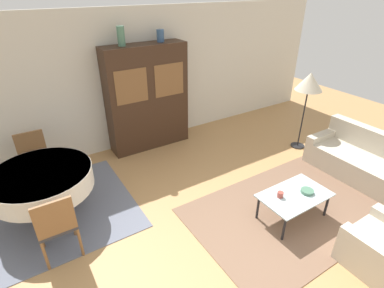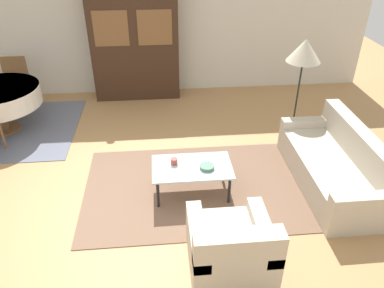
# 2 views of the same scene
# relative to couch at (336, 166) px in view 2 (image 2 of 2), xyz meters

# --- Properties ---
(ground_plane) EXTENTS (14.00, 14.00, 0.00)m
(ground_plane) POSITION_rel_couch_xyz_m (-3.07, -0.20, -0.28)
(ground_plane) COLOR tan
(wall_back) EXTENTS (10.00, 0.06, 2.70)m
(wall_back) POSITION_rel_couch_xyz_m (-3.07, 3.43, 1.07)
(wall_back) COLOR beige
(wall_back) RESTS_ON ground_plane
(area_rug) EXTENTS (3.00, 1.96, 0.01)m
(area_rug) POSITION_rel_couch_xyz_m (-1.83, 0.08, -0.28)
(area_rug) COLOR brown
(area_rug) RESTS_ON ground_plane
(dining_rug) EXTENTS (2.39, 2.09, 0.01)m
(dining_rug) POSITION_rel_couch_xyz_m (-4.92, 1.95, -0.28)
(dining_rug) COLOR slate
(dining_rug) RESTS_ON ground_plane
(couch) EXTENTS (0.84, 1.95, 0.80)m
(couch) POSITION_rel_couch_xyz_m (0.00, 0.00, 0.00)
(couch) COLOR beige
(couch) RESTS_ON ground_plane
(armchair) EXTENTS (0.82, 0.87, 0.77)m
(armchair) POSITION_rel_couch_xyz_m (-1.64, -1.28, -0.00)
(armchair) COLOR beige
(armchair) RESTS_ON ground_plane
(coffee_table) EXTENTS (1.01, 0.62, 0.41)m
(coffee_table) POSITION_rel_couch_xyz_m (-1.91, -0.01, 0.09)
(coffee_table) COLOR black
(coffee_table) RESTS_ON area_rug
(display_cabinet) EXTENTS (1.61, 0.46, 2.07)m
(display_cabinet) POSITION_rel_couch_xyz_m (-2.69, 3.16, 0.75)
(display_cabinet) COLOR #382316
(display_cabinet) RESTS_ON ground_plane
(dining_chair_far) EXTENTS (0.44, 0.44, 0.93)m
(dining_chair_far) POSITION_rel_couch_xyz_m (-4.90, 2.85, 0.26)
(dining_chair_far) COLOR brown
(dining_chair_far) RESTS_ON dining_rug
(floor_lamp) EXTENTS (0.52, 0.52, 1.57)m
(floor_lamp) POSITION_rel_couch_xyz_m (-0.10, 1.41, 1.08)
(floor_lamp) COLOR black
(floor_lamp) RESTS_ON ground_plane
(cup) EXTENTS (0.09, 0.09, 0.08)m
(cup) POSITION_rel_couch_xyz_m (-2.13, 0.06, 0.17)
(cup) COLOR #9E4238
(cup) RESTS_ON coffee_table
(bowl) EXTENTS (0.18, 0.18, 0.05)m
(bowl) POSITION_rel_couch_xyz_m (-1.73, -0.08, 0.16)
(bowl) COLOR #4C7A60
(bowl) RESTS_ON coffee_table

